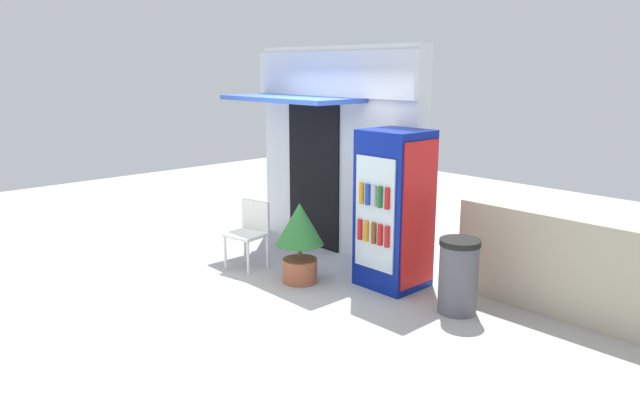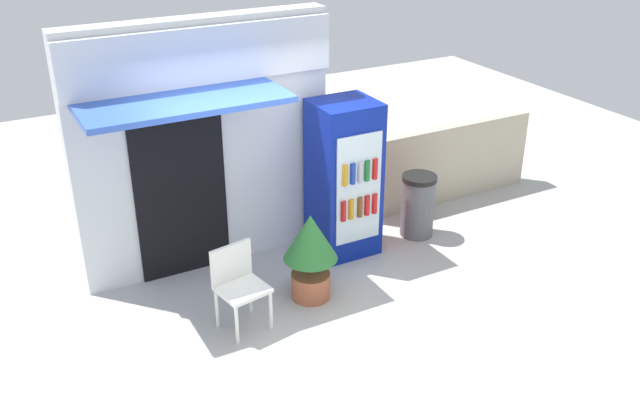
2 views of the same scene
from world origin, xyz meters
name	(u,v)px [view 2 (image 2 of 2)]	position (x,y,z in m)	size (l,w,h in m)	color
ground	(315,320)	(0.00, 0.00, 0.00)	(16.00, 16.00, 0.00)	#B2B2AD
storefront_building	(203,141)	(-0.51, 1.64, 1.48)	(2.88, 1.12, 2.81)	silver
drink_cooler	(345,179)	(0.99, 1.14, 0.92)	(0.73, 0.71, 1.84)	navy
plastic_chair	(238,281)	(-0.69, 0.31, 0.51)	(0.52, 0.49, 0.86)	white
potted_plant_near_shop	(311,249)	(0.16, 0.41, 0.59)	(0.57, 0.57, 0.97)	#AD5B3D
trash_bin	(418,205)	(1.97, 1.02, 0.40)	(0.43, 0.43, 0.80)	#595960
stone_boundary_wall	(445,162)	(2.90, 1.71, 0.53)	(2.65, 0.23, 1.07)	#B7AD93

